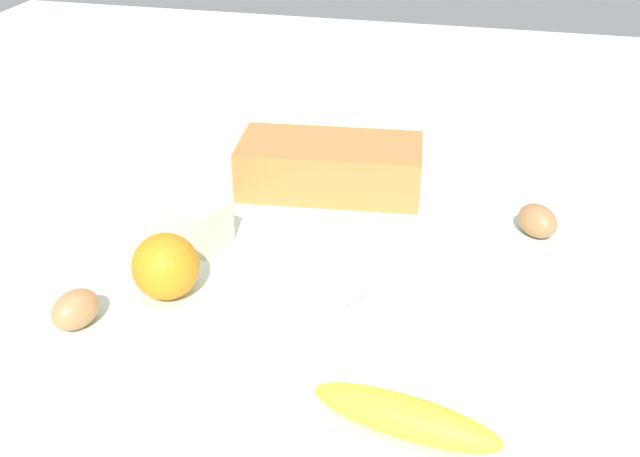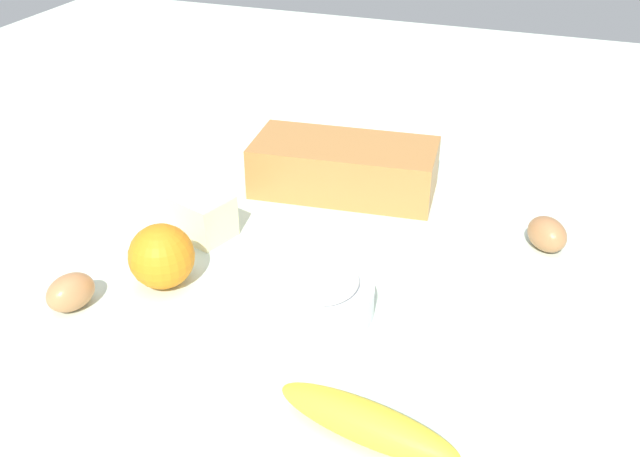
{
  "view_description": "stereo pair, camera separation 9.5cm",
  "coord_description": "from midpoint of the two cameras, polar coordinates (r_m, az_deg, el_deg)",
  "views": [
    {
      "loc": [
        0.19,
        -0.8,
        0.53
      ],
      "look_at": [
        0.0,
        0.0,
        0.04
      ],
      "focal_mm": 40.3,
      "sensor_mm": 36.0,
      "label": 1
    },
    {
      "loc": [
        0.28,
        -0.77,
        0.53
      ],
      "look_at": [
        0.0,
        0.0,
        0.04
      ],
      "focal_mm": 40.3,
      "sensor_mm": 36.0,
      "label": 2
    }
  ],
  "objects": [
    {
      "name": "orange_fruit",
      "position": [
        0.9,
        -9.55,
        -2.29
      ],
      "size": [
        0.08,
        0.08,
        0.08
      ],
      "primitive_type": "sphere",
      "color": "orange",
      "rests_on": "ground_plane"
    },
    {
      "name": "egg_beside_bowl",
      "position": [
        1.04,
        20.13,
        -0.5
      ],
      "size": [
        0.08,
        0.08,
        0.05
      ],
      "primitive_type": "ellipsoid",
      "rotation": [
        0.0,
        1.57,
        2.29
      ],
      "color": "#AB7346",
      "rests_on": "ground_plane"
    },
    {
      "name": "butter_block",
      "position": [
        1.01,
        -6.92,
        1.0
      ],
      "size": [
        0.11,
        0.09,
        0.06
      ],
      "primitive_type": "cube",
      "rotation": [
        0.0,
        0.0,
        -0.32
      ],
      "color": "#F4EDB2",
      "rests_on": "ground_plane"
    },
    {
      "name": "banana",
      "position": [
        0.71,
        7.71,
        -15.2
      ],
      "size": [
        0.19,
        0.08,
        0.04
      ],
      "primitive_type": "ellipsoid",
      "rotation": [
        0.0,
        0.0,
        2.96
      ],
      "color": "yellow",
      "rests_on": "ground_plane"
    },
    {
      "name": "loaf_pan",
      "position": [
        1.12,
        4.39,
        4.88
      ],
      "size": [
        0.29,
        0.16,
        0.08
      ],
      "rotation": [
        0.0,
        0.0,
        0.1
      ],
      "color": "#B77A3D",
      "rests_on": "ground_plane"
    },
    {
      "name": "ground_plane",
      "position": [
        0.98,
        2.79,
        -2.6
      ],
      "size": [
        2.4,
        2.4,
        0.02
      ],
      "primitive_type": "cube",
      "color": "silver"
    },
    {
      "name": "flour_bowl",
      "position": [
        0.85,
        3.13,
        -5.21
      ],
      "size": [
        0.13,
        0.13,
        0.06
      ],
      "color": "white",
      "rests_on": "ground_plane"
    },
    {
      "name": "egg_near_butter",
      "position": [
        0.9,
        -16.36,
        -4.98
      ],
      "size": [
        0.06,
        0.07,
        0.04
      ],
      "primitive_type": "ellipsoid",
      "rotation": [
        0.0,
        1.57,
        4.38
      ],
      "color": "#BA7E4C",
      "rests_on": "ground_plane"
    }
  ]
}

